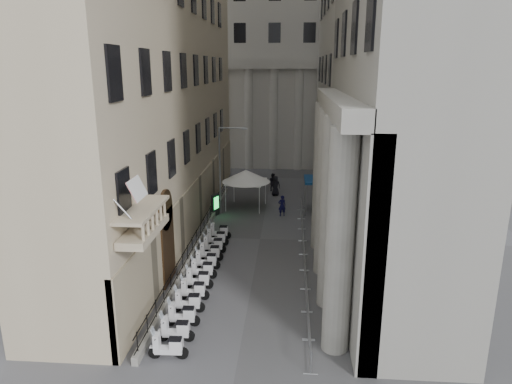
# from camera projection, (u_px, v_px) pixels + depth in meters

# --- Properties ---
(far_building) EXTENTS (22.00, 10.00, 30.00)m
(far_building) POSITION_uv_depth(u_px,v_px,m) (276.00, 44.00, 57.29)
(far_building) COLOR #AEACA5
(far_building) RESTS_ON ground
(iron_fence) EXTENTS (0.30, 28.00, 1.40)m
(iron_fence) POSITION_uv_depth(u_px,v_px,m) (199.00, 243.00, 32.75)
(iron_fence) COLOR black
(iron_fence) RESTS_ON ground
(blue_awning) EXTENTS (1.60, 3.00, 3.00)m
(blue_awning) POSITION_uv_depth(u_px,v_px,m) (313.00, 212.00, 39.82)
(blue_awning) COLOR navy
(blue_awning) RESTS_ON ground
(flag) EXTENTS (1.00, 1.40, 8.20)m
(flag) POSITION_uv_depth(u_px,v_px,m) (149.00, 353.00, 20.24)
(flag) COLOR #9E0C11
(flag) RESTS_ON ground
(scooter_0) EXTENTS (1.42, 0.62, 1.50)m
(scooter_0) POSITION_uv_depth(u_px,v_px,m) (169.00, 358.00, 19.84)
(scooter_0) COLOR white
(scooter_0) RESTS_ON ground
(scooter_1) EXTENTS (1.42, 0.62, 1.50)m
(scooter_1) POSITION_uv_depth(u_px,v_px,m) (177.00, 341.00, 21.09)
(scooter_1) COLOR white
(scooter_1) RESTS_ON ground
(scooter_2) EXTENTS (1.42, 0.62, 1.50)m
(scooter_2) POSITION_uv_depth(u_px,v_px,m) (183.00, 326.00, 22.35)
(scooter_2) COLOR white
(scooter_2) RESTS_ON ground
(scooter_3) EXTENTS (1.42, 0.62, 1.50)m
(scooter_3) POSITION_uv_depth(u_px,v_px,m) (189.00, 312.00, 23.60)
(scooter_3) COLOR white
(scooter_3) RESTS_ON ground
(scooter_4) EXTENTS (1.42, 0.62, 1.50)m
(scooter_4) POSITION_uv_depth(u_px,v_px,m) (194.00, 300.00, 24.85)
(scooter_4) COLOR white
(scooter_4) RESTS_ON ground
(scooter_5) EXTENTS (1.42, 0.62, 1.50)m
(scooter_5) POSITION_uv_depth(u_px,v_px,m) (199.00, 288.00, 26.11)
(scooter_5) COLOR white
(scooter_5) RESTS_ON ground
(scooter_6) EXTENTS (1.42, 0.62, 1.50)m
(scooter_6) POSITION_uv_depth(u_px,v_px,m) (203.00, 278.00, 27.36)
(scooter_6) COLOR white
(scooter_6) RESTS_ON ground
(scooter_7) EXTENTS (1.42, 0.62, 1.50)m
(scooter_7) POSITION_uv_depth(u_px,v_px,m) (207.00, 269.00, 28.61)
(scooter_7) COLOR white
(scooter_7) RESTS_ON ground
(scooter_8) EXTENTS (1.42, 0.62, 1.50)m
(scooter_8) POSITION_uv_depth(u_px,v_px,m) (210.00, 260.00, 29.86)
(scooter_8) COLOR white
(scooter_8) RESTS_ON ground
(scooter_9) EXTENTS (1.42, 0.62, 1.50)m
(scooter_9) POSITION_uv_depth(u_px,v_px,m) (214.00, 253.00, 31.12)
(scooter_9) COLOR white
(scooter_9) RESTS_ON ground
(scooter_10) EXTENTS (1.42, 0.62, 1.50)m
(scooter_10) POSITION_uv_depth(u_px,v_px,m) (217.00, 245.00, 32.37)
(scooter_10) COLOR white
(scooter_10) RESTS_ON ground
(scooter_11) EXTENTS (1.42, 0.62, 1.50)m
(scooter_11) POSITION_uv_depth(u_px,v_px,m) (220.00, 239.00, 33.62)
(scooter_11) COLOR white
(scooter_11) RESTS_ON ground
(barrier_0) EXTENTS (0.60, 2.40, 1.10)m
(barrier_0) POSITION_uv_depth(u_px,v_px,m) (309.00, 357.00, 19.95)
(barrier_0) COLOR #AAACB2
(barrier_0) RESTS_ON ground
(barrier_1) EXTENTS (0.60, 2.40, 1.10)m
(barrier_1) POSITION_uv_depth(u_px,v_px,m) (308.00, 326.00, 22.35)
(barrier_1) COLOR #AAACB2
(barrier_1) RESTS_ON ground
(barrier_2) EXTENTS (0.60, 2.40, 1.10)m
(barrier_2) POSITION_uv_depth(u_px,v_px,m) (306.00, 300.00, 24.75)
(barrier_2) COLOR #AAACB2
(barrier_2) RESTS_ON ground
(barrier_3) EXTENTS (0.60, 2.40, 1.10)m
(barrier_3) POSITION_uv_depth(u_px,v_px,m) (305.00, 280.00, 27.16)
(barrier_3) COLOR #AAACB2
(barrier_3) RESTS_ON ground
(barrier_4) EXTENTS (0.60, 2.40, 1.10)m
(barrier_4) POSITION_uv_depth(u_px,v_px,m) (304.00, 262.00, 29.56)
(barrier_4) COLOR #AAACB2
(barrier_4) RESTS_ON ground
(barrier_5) EXTENTS (0.60, 2.40, 1.10)m
(barrier_5) POSITION_uv_depth(u_px,v_px,m) (303.00, 248.00, 31.96)
(barrier_5) COLOR #AAACB2
(barrier_5) RESTS_ON ground
(barrier_6) EXTENTS (0.60, 2.40, 1.10)m
(barrier_6) POSITION_uv_depth(u_px,v_px,m) (302.00, 235.00, 34.36)
(barrier_6) COLOR #AAACB2
(barrier_6) RESTS_ON ground
(barrier_7) EXTENTS (0.60, 2.40, 1.10)m
(barrier_7) POSITION_uv_depth(u_px,v_px,m) (302.00, 224.00, 36.77)
(barrier_7) COLOR #AAACB2
(barrier_7) RESTS_ON ground
(barrier_8) EXTENTS (0.60, 2.40, 1.10)m
(barrier_8) POSITION_uv_depth(u_px,v_px,m) (301.00, 214.00, 39.17)
(barrier_8) COLOR #AAACB2
(barrier_8) RESTS_ON ground
(security_tent) EXTENTS (4.29, 4.29, 3.48)m
(security_tent) POSITION_uv_depth(u_px,v_px,m) (244.00, 176.00, 40.51)
(security_tent) COLOR white
(security_tent) RESTS_ON ground
(street_lamp) EXTENTS (2.43, 0.21, 7.44)m
(street_lamp) POSITION_uv_depth(u_px,v_px,m) (223.00, 163.00, 38.39)
(street_lamp) COLOR gray
(street_lamp) RESTS_ON ground
(info_kiosk) EXTENTS (0.59, 0.91, 1.87)m
(info_kiosk) POSITION_uv_depth(u_px,v_px,m) (215.00, 205.00, 38.64)
(info_kiosk) COLOR black
(info_kiosk) RESTS_ON ground
(pedestrian_a) EXTENTS (0.75, 0.59, 1.80)m
(pedestrian_a) POSITION_uv_depth(u_px,v_px,m) (282.00, 206.00, 38.56)
(pedestrian_a) COLOR #0F0D37
(pedestrian_a) RESTS_ON ground
(pedestrian_b) EXTENTS (1.12, 1.04, 1.84)m
(pedestrian_b) POSITION_uv_depth(u_px,v_px,m) (273.00, 182.00, 46.36)
(pedestrian_b) COLOR black
(pedestrian_b) RESTS_ON ground
(pedestrian_c) EXTENTS (1.09, 0.84, 1.98)m
(pedestrian_c) POSITION_uv_depth(u_px,v_px,m) (276.00, 186.00, 44.66)
(pedestrian_c) COLOR black
(pedestrian_c) RESTS_ON ground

